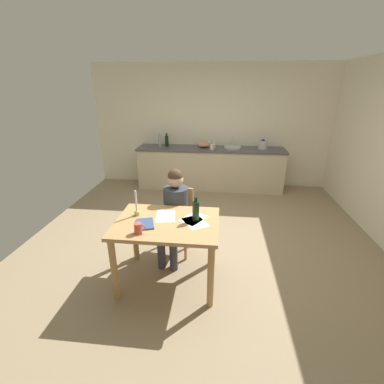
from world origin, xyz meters
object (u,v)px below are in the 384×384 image
Objects in this scene: stovetop_kettle at (263,145)px; teacup_on_counter at (212,147)px; candlestick at (137,208)px; person_seated at (174,209)px; wine_glass_by_kettle at (209,141)px; wine_bottle_on_table at (196,211)px; bottle_oil at (160,141)px; wine_glass_near_sink at (214,142)px; chair_at_table at (178,217)px; coffee_mug at (138,228)px; mixing_bowl at (204,144)px; bottle_vinegar at (167,141)px; dining_table at (167,232)px; sink_unit at (233,147)px; book_magazine at (145,224)px.

teacup_on_counter is at bearing -171.88° from stovetop_kettle.
person_seated is at bearing 47.65° from candlestick.
wine_bottle_on_table is at bearing -89.65° from wine_glass_by_kettle.
bottle_oil reaches higher than wine_glass_near_sink.
wine_glass_by_kettle is (-1.14, 0.15, 0.01)m from stovetop_kettle.
person_seated is at bearing -97.27° from chair_at_table.
bottle_oil is at bearing 106.18° from person_seated.
wine_bottle_on_table is at bearing -70.58° from bottle_oil.
wine_glass_near_sink is at bearing 79.85° from coffee_mug.
candlestick is at bearing -101.70° from wine_glass_by_kettle.
teacup_on_counter is (0.74, 2.87, 0.09)m from candlestick.
wine_glass_near_sink is at bearing 23.95° from mixing_bowl.
wine_glass_by_kettle is at bearing 172.48° from stovetop_kettle.
wine_glass_by_kettle is (0.28, 2.63, 0.51)m from chair_at_table.
bottle_oil reaches higher than mixing_bowl.
wine_bottle_on_table is at bearing -73.42° from bottle_vinegar.
bottle_vinegar is (-0.63, 3.23, 0.37)m from dining_table.
person_seated reaches higher than wine_glass_by_kettle.
sink_unit is (0.81, 2.63, 0.24)m from person_seated.
bottle_vinegar reaches higher than dining_table.
bottle_oil is at bearing -125.14° from bottle_vinegar.
stovetop_kettle is at bearing 1.76° from bottle_oil.
bottle_vinegar reaches higher than candlestick.
teacup_on_counter is at bearing 61.20° from book_magazine.
stovetop_kettle is at bearing -8.33° from wine_glass_near_sink.
coffee_mug is 0.49× the size of book_magazine.
dining_table is 3.62× the size of bottle_oil.
wine_bottle_on_table is at bearing -91.64° from wine_glass_near_sink.
mixing_bowl reaches higher than coffee_mug.
mixing_bowl reaches higher than teacup_on_counter.
bottle_oil reaches higher than stovetop_kettle.
wine_glass_by_kettle is at bearing 83.98° from chair_at_table.
book_magazine is 3.63m from stovetop_kettle.
wine_bottle_on_table is 3.12m from mixing_bowl.
bottle_oil is at bearing 175.76° from teacup_on_counter.
bottle_vinegar is at bearing 166.22° from teacup_on_counter.
book_magazine is at bearing -96.97° from mixing_bowl.
bottle_oil is (-0.75, 3.06, 0.38)m from dining_table.
wine_glass_by_kettle is at bearing 83.92° from person_seated.
wine_glass_by_kettle reaches higher than coffee_mug.
bottle_vinegar is at bearing -177.06° from wine_glass_near_sink.
candlestick is at bearing 107.74° from book_magazine.
wine_glass_near_sink is (0.40, 3.28, 0.36)m from dining_table.
sink_unit is (0.81, 3.13, 0.27)m from dining_table.
bottle_vinegar is at bearing 176.31° from sink_unit.
wine_glass_by_kettle is at bearing 3.29° from bottle_vinegar.
dining_table is 3.46m from stovetop_kettle.
chair_at_table is 2.40m from teacup_on_counter.
teacup_on_counter reaches higher than dining_table.
book_magazine is at bearing -82.88° from bottle_vinegar.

